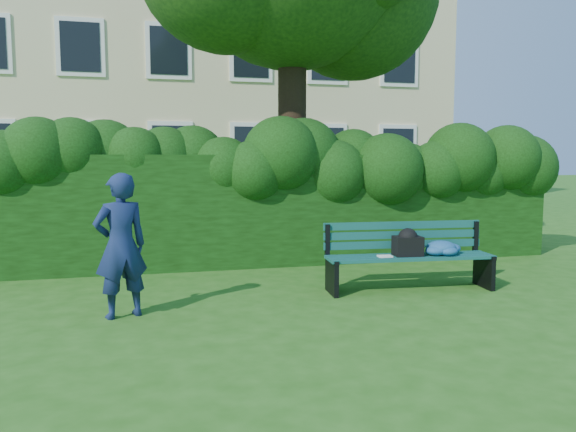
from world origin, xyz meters
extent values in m
plane|color=#235915|center=(0.00, 0.00, 0.00)|extent=(80.00, 80.00, 0.00)
cube|color=beige|center=(0.00, 14.00, 6.00)|extent=(16.00, 8.00, 12.00)
cube|color=white|center=(-3.60, 9.98, 2.00)|extent=(1.30, 0.08, 1.60)
cube|color=black|center=(-3.60, 9.94, 2.00)|extent=(1.05, 0.04, 1.35)
cube|color=white|center=(-1.20, 9.98, 2.00)|extent=(1.30, 0.08, 1.60)
cube|color=black|center=(-1.20, 9.94, 2.00)|extent=(1.05, 0.04, 1.35)
cube|color=white|center=(1.20, 9.98, 2.00)|extent=(1.30, 0.08, 1.60)
cube|color=black|center=(1.20, 9.94, 2.00)|extent=(1.05, 0.04, 1.35)
cube|color=white|center=(3.60, 9.98, 2.00)|extent=(1.30, 0.08, 1.60)
cube|color=black|center=(3.60, 9.94, 2.00)|extent=(1.05, 0.04, 1.35)
cube|color=white|center=(6.00, 9.98, 2.00)|extent=(1.30, 0.08, 1.60)
cube|color=black|center=(6.00, 9.94, 2.00)|extent=(1.05, 0.04, 1.35)
cube|color=white|center=(-3.60, 9.98, 4.80)|extent=(1.30, 0.08, 1.60)
cube|color=black|center=(-3.60, 9.94, 4.80)|extent=(1.05, 0.04, 1.35)
cube|color=white|center=(-1.20, 9.98, 4.80)|extent=(1.30, 0.08, 1.60)
cube|color=black|center=(-1.20, 9.94, 4.80)|extent=(1.05, 0.04, 1.35)
cube|color=white|center=(1.20, 9.98, 4.80)|extent=(1.30, 0.08, 1.60)
cube|color=black|center=(1.20, 9.94, 4.80)|extent=(1.05, 0.04, 1.35)
cube|color=white|center=(3.60, 9.98, 4.80)|extent=(1.30, 0.08, 1.60)
cube|color=black|center=(3.60, 9.94, 4.80)|extent=(1.05, 0.04, 1.35)
cube|color=white|center=(6.00, 9.98, 4.80)|extent=(1.30, 0.08, 1.60)
cube|color=black|center=(6.00, 9.94, 4.80)|extent=(1.05, 0.04, 1.35)
cube|color=black|center=(0.00, 2.20, 0.90)|extent=(10.00, 1.00, 1.80)
cylinder|color=black|center=(0.66, 2.95, 2.60)|extent=(0.50, 0.50, 5.20)
cube|color=#0D4143|center=(1.45, -0.38, 0.45)|extent=(2.23, 0.27, 0.04)
cube|color=#0D4143|center=(1.46, -0.26, 0.45)|extent=(2.23, 0.27, 0.04)
cube|color=#0D4143|center=(1.47, -0.14, 0.45)|extent=(2.23, 0.27, 0.04)
cube|color=#0D4143|center=(1.48, -0.02, 0.45)|extent=(2.23, 0.27, 0.04)
cube|color=#0D4143|center=(1.48, 0.06, 0.58)|extent=(2.22, 0.20, 0.10)
cube|color=#0D4143|center=(1.48, 0.07, 0.71)|extent=(2.22, 0.20, 0.10)
cube|color=#0D4143|center=(1.49, 0.08, 0.84)|extent=(2.22, 0.20, 0.10)
cube|color=black|center=(0.40, -0.12, 0.22)|extent=(0.10, 0.50, 0.44)
cube|color=black|center=(0.42, 0.14, 0.65)|extent=(0.06, 0.06, 0.45)
cube|color=black|center=(0.40, -0.17, 0.44)|extent=(0.09, 0.42, 0.05)
cube|color=black|center=(2.52, -0.28, 0.22)|extent=(0.10, 0.50, 0.44)
cube|color=black|center=(2.54, -0.02, 0.65)|extent=(0.06, 0.06, 0.45)
cube|color=black|center=(2.52, -0.33, 0.44)|extent=(0.09, 0.42, 0.05)
cube|color=white|center=(1.09, -0.22, 0.48)|extent=(0.19, 0.14, 0.02)
cube|color=black|center=(1.43, -0.20, 0.60)|extent=(0.38, 0.28, 0.26)
imported|color=navy|center=(-2.18, -0.57, 0.80)|extent=(0.68, 0.56, 1.60)
camera|label=1|loc=(-1.87, -6.90, 1.77)|focal=35.00mm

